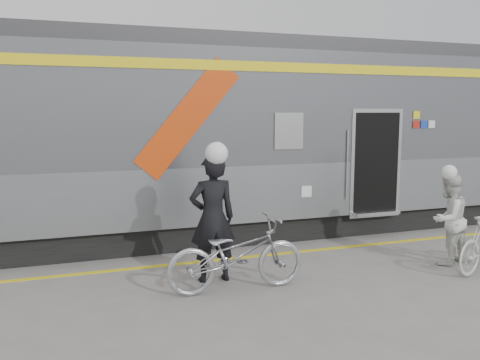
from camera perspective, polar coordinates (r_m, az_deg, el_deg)
name	(u,v)px	position (r m, az deg, el deg)	size (l,w,h in m)	color
ground	(299,298)	(7.43, 6.65, -13.02)	(90.00, 90.00, 0.00)	slate
train	(252,138)	(11.16, 1.32, 4.79)	(24.00, 3.17, 4.10)	black
safety_strip	(247,257)	(9.31, 0.77, -8.64)	(24.00, 0.12, 0.01)	yellow
man	(212,218)	(7.85, -3.11, -4.31)	(0.72, 0.47, 1.98)	black
bicycle_left	(236,255)	(7.51, -0.41, -8.36)	(0.73, 2.08, 1.09)	#A4A6AC
woman	(448,219)	(9.45, 22.32, -4.07)	(0.77, 0.60, 1.58)	silver
helmet_man	(212,143)	(7.69, -3.17, 4.20)	(0.34, 0.34, 0.34)	white
helmet_woman	(451,166)	(9.31, 22.61, 1.47)	(0.25, 0.25, 0.25)	white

